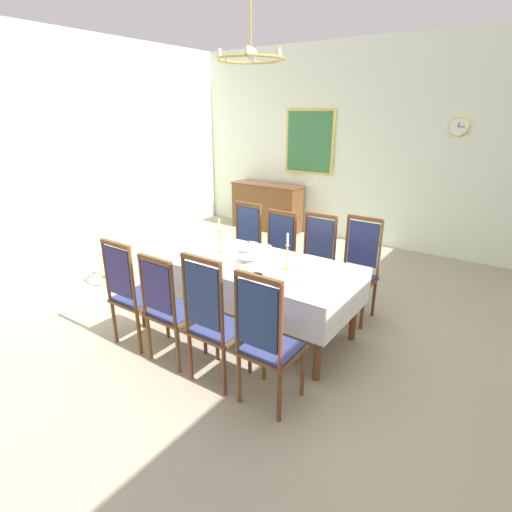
{
  "coord_description": "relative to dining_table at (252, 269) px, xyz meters",
  "views": [
    {
      "loc": [
        2.25,
        -3.26,
        2.24
      ],
      "look_at": [
        0.04,
        -0.09,
        0.83
      ],
      "focal_mm": 28.07,
      "sensor_mm": 36.0,
      "label": 1
    }
  ],
  "objects": [
    {
      "name": "chair_south_b",
      "position": [
        -0.27,
        -0.91,
        -0.14
      ],
      "size": [
        0.44,
        0.42,
        1.08
      ],
      "color": "brown",
      "rests_on": "ground"
    },
    {
      "name": "chair_south_d",
      "position": [
        0.8,
        -0.91,
        -0.11
      ],
      "size": [
        0.44,
        0.42,
        1.17
      ],
      "color": "brown",
      "rests_on": "ground"
    },
    {
      "name": "soup_tureen",
      "position": [
        -0.03,
        0.0,
        0.19
      ],
      "size": [
        0.28,
        0.28,
        0.22
      ],
      "color": "white",
      "rests_on": "tablecloth"
    },
    {
      "name": "chandelier",
      "position": [
        0.0,
        0.0,
        1.98
      ],
      "size": [
        0.61,
        0.6,
        0.66
      ],
      "color": "gold"
    },
    {
      "name": "candlestick_east",
      "position": [
        0.42,
        0.0,
        0.23
      ],
      "size": [
        0.07,
        0.07,
        0.38
      ],
      "color": "gold",
      "rests_on": "tablecloth"
    },
    {
      "name": "candlestick_west",
      "position": [
        -0.42,
        0.0,
        0.24
      ],
      "size": [
        0.07,
        0.07,
        0.39
      ],
      "color": "gold",
      "rests_on": "tablecloth"
    },
    {
      "name": "dining_table",
      "position": [
        0.0,
        0.0,
        0.0
      ],
      "size": [
        2.18,
        1.01,
        0.77
      ],
      "color": "brown",
      "rests_on": "ground"
    },
    {
      "name": "chair_north_d",
      "position": [
        0.8,
        0.91,
        -0.12
      ],
      "size": [
        0.44,
        0.42,
        1.15
      ],
      "rotation": [
        0.0,
        0.0,
        3.14
      ],
      "color": "brown",
      "rests_on": "ground"
    },
    {
      "name": "chair_south_a",
      "position": [
        -0.79,
        -0.91,
        -0.13
      ],
      "size": [
        0.44,
        0.42,
        1.12
      ],
      "color": "brown",
      "rests_on": "ground"
    },
    {
      "name": "left_wall",
      "position": [
        -3.65,
        0.12,
        0.98
      ],
      "size": [
        0.08,
        7.01,
        3.35
      ],
      "primitive_type": "cube",
      "color": "white",
      "rests_on": "ground"
    },
    {
      "name": "bowl_near_right",
      "position": [
        -0.12,
        0.4,
        0.1
      ],
      "size": [
        0.19,
        0.19,
        0.04
      ],
      "color": "white",
      "rests_on": "tablecloth"
    },
    {
      "name": "chair_north_a",
      "position": [
        -0.79,
        0.91,
        -0.13
      ],
      "size": [
        0.44,
        0.42,
        1.11
      ],
      "rotation": [
        0.0,
        0.0,
        3.14
      ],
      "color": "brown",
      "rests_on": "ground"
    },
    {
      "name": "bowl_near_left",
      "position": [
        0.59,
        -0.33,
        0.1
      ],
      "size": [
        0.16,
        0.16,
        0.04
      ],
      "color": "white",
      "rests_on": "tablecloth"
    },
    {
      "name": "sideboard",
      "position": [
        -2.03,
        3.35,
        -0.24
      ],
      "size": [
        1.44,
        0.48,
        0.9
      ],
      "rotation": [
        0.0,
        0.0,
        3.14
      ],
      "color": "brown",
      "rests_on": "ground"
    },
    {
      "name": "chair_north_c",
      "position": [
        0.26,
        0.91,
        -0.13
      ],
      "size": [
        0.44,
        0.42,
        1.11
      ],
      "rotation": [
        0.0,
        0.0,
        3.14
      ],
      "color": "brown",
      "rests_on": "ground"
    },
    {
      "name": "spoon_primary",
      "position": [
        0.7,
        -0.31,
        0.08
      ],
      "size": [
        0.03,
        0.18,
        0.01
      ],
      "rotation": [
        0.0,
        0.0,
        -0.03
      ],
      "color": "gold",
      "rests_on": "tablecloth"
    },
    {
      "name": "back_wall",
      "position": [
        0.0,
        3.67,
        0.98
      ],
      "size": [
        7.23,
        0.08,
        3.35
      ],
      "primitive_type": "cube",
      "color": "silver",
      "rests_on": "ground"
    },
    {
      "name": "chair_south_c",
      "position": [
        0.26,
        -0.92,
        -0.1
      ],
      "size": [
        0.44,
        0.42,
        1.19
      ],
      "color": "brown",
      "rests_on": "ground"
    },
    {
      "name": "spoon_secondary",
      "position": [
        -0.24,
        0.42,
        0.08
      ],
      "size": [
        0.05,
        0.18,
        0.01
      ],
      "rotation": [
        0.0,
        0.0,
        -0.17
      ],
      "color": "gold",
      "rests_on": "tablecloth"
    },
    {
      "name": "bowl_far_left",
      "position": [
        0.29,
        -0.35,
        0.1
      ],
      "size": [
        0.17,
        0.17,
        0.04
      ],
      "color": "white",
      "rests_on": "tablecloth"
    },
    {
      "name": "tablecloth",
      "position": [
        0.0,
        0.0,
        -0.01
      ],
      "size": [
        2.2,
        1.03,
        0.36
      ],
      "color": "white",
      "rests_on": "dining_table"
    },
    {
      "name": "chair_north_b",
      "position": [
        -0.27,
        0.91,
        -0.14
      ],
      "size": [
        0.44,
        0.42,
        1.07
      ],
      "rotation": [
        0.0,
        0.0,
        3.14
      ],
      "color": "brown",
      "rests_on": "ground"
    },
    {
      "name": "mounted_clock",
      "position": [
        1.16,
        3.6,
        1.32
      ],
      "size": [
        0.28,
        0.06,
        0.28
      ],
      "color": "#D1B251"
    },
    {
      "name": "framed_painting",
      "position": [
        -1.28,
        3.6,
        1.01
      ],
      "size": [
        0.97,
        0.05,
        1.14
      ],
      "color": "#D1B251"
    },
    {
      "name": "ground",
      "position": [
        0.0,
        0.12,
        -0.72
      ],
      "size": [
        7.23,
        7.01,
        0.04
      ],
      "primitive_type": "cube",
      "color": "tan"
    }
  ]
}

